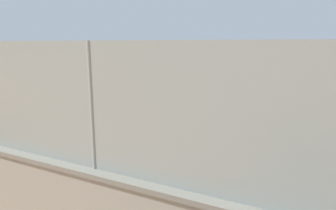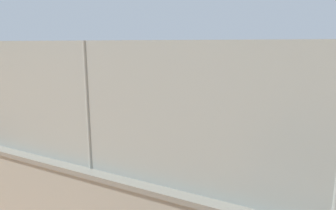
% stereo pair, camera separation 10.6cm
% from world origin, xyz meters
% --- Properties ---
extents(ground_plane, '(260.00, 260.00, 0.00)m').
position_xyz_m(ground_plane, '(0.00, 0.00, 0.00)').
color(ground_plane, '#B27247').
extents(perimeter_wall, '(33.44, 1.06, 1.37)m').
position_xyz_m(perimeter_wall, '(1.10, 11.14, 0.69)').
color(perimeter_wall, gray).
rests_on(perimeter_wall, ground_plane).
extents(fence_panel_on_wall, '(32.84, 0.70, 1.92)m').
position_xyz_m(fence_panel_on_wall, '(1.10, 11.14, 2.33)').
color(fence_panel_on_wall, gray).
rests_on(fence_panel_on_wall, perimeter_wall).
extents(player_crossing_court, '(0.96, 0.89, 1.55)m').
position_xyz_m(player_crossing_court, '(5.23, 0.61, 0.91)').
color(player_crossing_court, black).
rests_on(player_crossing_court, ground_plane).
extents(player_near_wall_returning, '(1.16, 0.80, 1.69)m').
position_xyz_m(player_near_wall_returning, '(1.60, 0.74, 1.00)').
color(player_near_wall_returning, '#591919').
rests_on(player_near_wall_returning, ground_plane).
extents(sports_ball, '(0.24, 0.24, 0.24)m').
position_xyz_m(sports_ball, '(5.91, 1.88, 0.93)').
color(sports_ball, '#3399D8').
extents(spare_ball_by_wall, '(0.17, 0.17, 0.17)m').
position_xyz_m(spare_ball_by_wall, '(1.96, 9.16, 0.09)').
color(spare_ball_by_wall, '#3399D8').
rests_on(spare_ball_by_wall, ground_plane).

